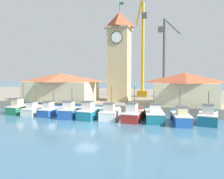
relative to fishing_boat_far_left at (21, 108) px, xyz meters
The scene contains 17 objects.
ground_plane 13.82m from the fishing_boat_far_left, 22.01° to the right, with size 300.00×300.00×0.00m, color teal.
quay_wharf 26.02m from the fishing_boat_far_left, 60.56° to the left, with size 120.00×40.00×1.34m, color gray.
fishing_boat_far_left is the anchor object (origin of this frame).
fishing_boat_left_outer 2.64m from the fishing_boat_far_left, ahead, with size 2.11×4.15×3.97m.
fishing_boat_left_inner 5.36m from the fishing_boat_far_left, ahead, with size 2.08×4.26×3.53m.
fishing_boat_mid_left 8.79m from the fishing_boat_far_left, ahead, with size 2.43×4.31×4.07m.
fishing_boat_center 11.58m from the fishing_boat_far_left, ahead, with size 2.33×5.05×4.25m.
fishing_boat_mid_right 14.21m from the fishing_boat_far_left, ahead, with size 2.40×4.50×4.30m.
fishing_boat_right_inner 17.29m from the fishing_boat_far_left, ahead, with size 2.32×4.60×4.34m.
fishing_boat_right_outer 19.82m from the fishing_boat_far_left, ahead, with size 2.92×5.28×3.69m.
fishing_boat_far_right 22.96m from the fishing_boat_far_left, ahead, with size 2.50×5.11×4.07m.
fishing_boat_end_right 26.01m from the fishing_boat_far_left, ahead, with size 2.75×4.37×3.74m.
clock_tower 17.84m from the fishing_boat_far_left, 33.53° to the left, with size 3.92×3.92×16.60m.
warehouse_left 7.40m from the fishing_boat_far_left, 57.53° to the left, with size 11.73×6.91×4.70m.
warehouse_right 24.61m from the fishing_boat_far_left, 14.42° to the left, with size 8.87×7.14×4.71m.
port_crane_near 28.08m from the fishing_boat_far_left, 42.46° to the left, with size 4.47×6.82×15.84m.
port_crane_far 24.78m from the fishing_boat_far_left, 47.29° to the left, with size 3.72×8.81×20.74m.
Camera 1 is at (9.33, -22.38, 5.63)m, focal length 35.00 mm.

